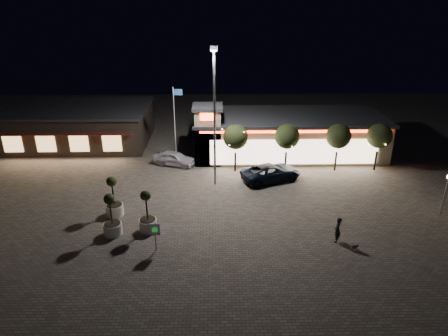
{
  "coord_description": "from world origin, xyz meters",
  "views": [
    {
      "loc": [
        2.09,
        -25.44,
        16.05
      ],
      "look_at": [
        2.78,
        6.0,
        2.47
      ],
      "focal_mm": 32.0,
      "sensor_mm": 36.0,
      "label": 1
    }
  ],
  "objects_px": {
    "pickup_truck": "(271,172)",
    "planter_mid": "(112,222)",
    "pedestrian": "(338,230)",
    "planter_left": "(114,203)",
    "valet_sign": "(155,232)",
    "white_sedan": "(174,158)"
  },
  "relations": [
    {
      "from": "valet_sign",
      "to": "planter_mid",
      "type": "bearing_deg",
      "value": 148.68
    },
    {
      "from": "pedestrian",
      "to": "planter_left",
      "type": "bearing_deg",
      "value": -81.41
    },
    {
      "from": "pedestrian",
      "to": "valet_sign",
      "type": "distance_m",
      "value": 12.7
    },
    {
      "from": "white_sedan",
      "to": "valet_sign",
      "type": "bearing_deg",
      "value": -160.19
    },
    {
      "from": "white_sedan",
      "to": "pedestrian",
      "type": "height_order",
      "value": "pedestrian"
    },
    {
      "from": "white_sedan",
      "to": "pedestrian",
      "type": "relative_size",
      "value": 2.29
    },
    {
      "from": "white_sedan",
      "to": "planter_mid",
      "type": "height_order",
      "value": "planter_mid"
    },
    {
      "from": "pedestrian",
      "to": "valet_sign",
      "type": "height_order",
      "value": "valet_sign"
    },
    {
      "from": "white_sedan",
      "to": "planter_mid",
      "type": "distance_m",
      "value": 13.38
    },
    {
      "from": "planter_mid",
      "to": "valet_sign",
      "type": "height_order",
      "value": "planter_mid"
    },
    {
      "from": "planter_mid",
      "to": "planter_left",
      "type": "bearing_deg",
      "value": 100.06
    },
    {
      "from": "white_sedan",
      "to": "planter_mid",
      "type": "relative_size",
      "value": 1.32
    },
    {
      "from": "planter_mid",
      "to": "valet_sign",
      "type": "relative_size",
      "value": 1.58
    },
    {
      "from": "white_sedan",
      "to": "pickup_truck",
      "type": "bearing_deg",
      "value": -92.87
    },
    {
      "from": "planter_mid",
      "to": "valet_sign",
      "type": "bearing_deg",
      "value": -31.32
    },
    {
      "from": "planter_left",
      "to": "valet_sign",
      "type": "bearing_deg",
      "value": -51.38
    },
    {
      "from": "pickup_truck",
      "to": "planter_mid",
      "type": "relative_size",
      "value": 1.72
    },
    {
      "from": "white_sedan",
      "to": "planter_left",
      "type": "relative_size",
      "value": 1.3
    },
    {
      "from": "white_sedan",
      "to": "valet_sign",
      "type": "distance_m",
      "value": 15.05
    },
    {
      "from": "planter_left",
      "to": "planter_mid",
      "type": "distance_m",
      "value": 2.86
    },
    {
      "from": "pickup_truck",
      "to": "planter_mid",
      "type": "bearing_deg",
      "value": 104.16
    },
    {
      "from": "pedestrian",
      "to": "planter_left",
      "type": "height_order",
      "value": "planter_left"
    }
  ]
}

